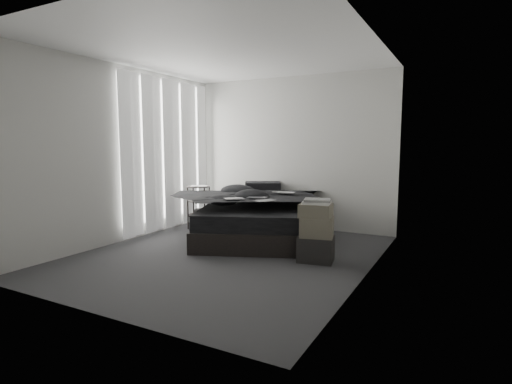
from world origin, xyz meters
The scene contains 25 objects.
floor centered at (0.00, 0.00, 0.00)m, with size 3.60×4.20×0.01m, color #333235.
ceiling centered at (0.00, 0.00, 2.60)m, with size 3.60×4.20×0.01m, color white.
wall_back centered at (0.00, 2.10, 1.30)m, with size 3.60×0.01×2.60m, color beige.
wall_front centered at (0.00, -2.10, 1.30)m, with size 3.60×0.01×2.60m, color beige.
wall_left centered at (-1.80, 0.00, 1.30)m, with size 0.01×4.20×2.60m, color beige.
wall_right centered at (1.80, 0.00, 1.30)m, with size 0.01×4.20×2.60m, color beige.
window_left centered at (-1.78, 0.90, 1.35)m, with size 0.02×2.00×2.30m, color white.
curtain_left centered at (-1.73, 0.90, 1.28)m, with size 0.06×2.12×2.48m, color white.
bed centered at (-0.11, 1.02, 0.15)m, with size 1.62×2.13×0.29m, color black.
mattress centered at (-0.11, 1.02, 0.40)m, with size 1.55×2.07×0.23m, color black.
duvet centered at (-0.09, 0.97, 0.64)m, with size 1.58×1.82×0.25m, color black.
pillow_lower centered at (-0.46, 1.77, 0.59)m, with size 0.64×0.44×0.15m, color black.
pillow_upper centered at (-0.39, 1.78, 0.73)m, with size 0.60×0.41×0.13m, color black.
laptop centered at (0.24, 1.22, 0.78)m, with size 0.34×0.22×0.03m, color silver.
comic_a centered at (-0.13, 0.39, 0.77)m, with size 0.27×0.18×0.01m, color black.
comic_b centered at (0.10, 0.66, 0.78)m, with size 0.27×0.18×0.01m, color black.
comic_c centered at (0.34, 0.42, 0.78)m, with size 0.27×0.18×0.01m, color black.
side_stand centered at (-1.37, 1.24, 0.36)m, with size 0.39×0.39×0.72m, color black.
papers centered at (-1.35, 1.24, 0.73)m, with size 0.28×0.21×0.01m, color white.
floor_books centered at (-0.97, 0.92, 0.06)m, with size 0.13×0.18×0.13m, color black.
box_lower centered at (1.12, 0.27, 0.16)m, with size 0.43×0.33×0.31m, color black.
box_mid centered at (1.14, 0.27, 0.44)m, with size 0.40×0.31×0.24m, color #5C5748.
box_upper centered at (1.12, 0.27, 0.64)m, with size 0.38×0.31×0.17m, color #5C5748.
art_book_white centered at (1.12, 0.27, 0.74)m, with size 0.32×0.26×0.03m, color silver.
art_book_snake centered at (1.14, 0.27, 0.77)m, with size 0.31×0.25×0.03m, color silver.
Camera 1 is at (2.75, -4.34, 1.45)m, focal length 28.00 mm.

